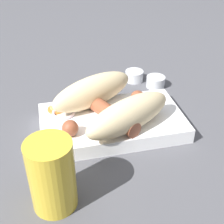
{
  "coord_description": "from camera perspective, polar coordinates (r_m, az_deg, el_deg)",
  "views": [
    {
      "loc": [
        -0.11,
        -0.47,
        0.37
      ],
      "look_at": [
        0.0,
        0.0,
        0.04
      ],
      "focal_mm": 50.0,
      "sensor_mm": 36.0,
      "label": 1
    }
  ],
  "objects": [
    {
      "name": "ground_plane",
      "position": [
        0.61,
        0.0,
        -3.03
      ],
      "size": [
        3.0,
        3.0,
        0.0
      ],
      "primitive_type": "plane",
      "color": "#4C4C51"
    },
    {
      "name": "condiment_cup_near",
      "position": [
        0.75,
        7.97,
        5.41
      ],
      "size": [
        0.04,
        0.04,
        0.03
      ],
      "color": "silver",
      "rests_on": "ground_plane"
    },
    {
      "name": "food_tray",
      "position": [
        0.6,
        0.0,
        -1.93
      ],
      "size": [
        0.27,
        0.15,
        0.03
      ],
      "color": "white",
      "rests_on": "ground_plane"
    },
    {
      "name": "bread_roll",
      "position": [
        0.58,
        -0.41,
        1.81
      ],
      "size": [
        0.23,
        0.22,
        0.06
      ],
      "color": "beige",
      "rests_on": "food_tray"
    },
    {
      "name": "drink_glass",
      "position": [
        0.44,
        -10.93,
        -11.3
      ],
      "size": [
        0.07,
        0.07,
        0.11
      ],
      "color": "gold",
      "rests_on": "ground_plane"
    },
    {
      "name": "condiment_cup_far",
      "position": [
        0.77,
        4.09,
        6.52
      ],
      "size": [
        0.04,
        0.04,
        0.03
      ],
      "color": "silver",
      "rests_on": "ground_plane"
    },
    {
      "name": "sausage",
      "position": [
        0.58,
        -1.04,
        0.05
      ],
      "size": [
        0.17,
        0.16,
        0.03
      ],
      "color": "brown",
      "rests_on": "food_tray"
    },
    {
      "name": "pickled_veggies",
      "position": [
        0.61,
        -8.97,
        0.32
      ],
      "size": [
        0.07,
        0.06,
        0.01
      ],
      "color": "#F99E4C",
      "rests_on": "food_tray"
    }
  ]
}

